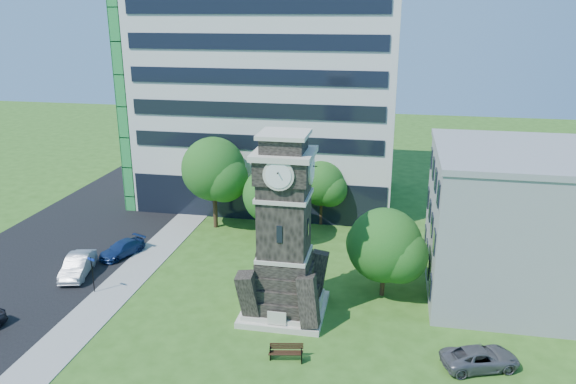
% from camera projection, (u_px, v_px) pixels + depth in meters
% --- Properties ---
extents(ground, '(160.00, 160.00, 0.00)m').
position_uv_depth(ground, '(233.00, 322.00, 36.27)').
color(ground, '#305A19').
rests_on(ground, ground).
extents(sidewalk, '(3.00, 70.00, 0.06)m').
position_uv_depth(sidewalk, '(131.00, 275.00, 42.65)').
color(sidewalk, gray).
rests_on(sidewalk, ground).
extents(street, '(14.00, 80.00, 0.02)m').
position_uv_depth(street, '(31.00, 266.00, 44.19)').
color(street, black).
rests_on(street, ground).
extents(clock_tower, '(5.40, 5.40, 12.22)m').
position_uv_depth(clock_tower, '(284.00, 239.00, 35.96)').
color(clock_tower, beige).
rests_on(clock_tower, ground).
extents(office_tall, '(26.20, 15.11, 28.60)m').
position_uv_depth(office_tall, '(270.00, 62.00, 56.58)').
color(office_tall, silver).
rests_on(office_tall, ground).
extents(office_low, '(15.20, 12.20, 10.40)m').
position_uv_depth(office_low, '(543.00, 225.00, 38.52)').
color(office_low, gray).
rests_on(office_low, ground).
extents(car_street_mid, '(2.67, 4.93, 1.54)m').
position_uv_depth(car_street_mid, '(78.00, 266.00, 42.57)').
color(car_street_mid, '#ABAEB2').
rests_on(car_street_mid, ground).
extents(car_street_north, '(3.08, 4.47, 1.20)m').
position_uv_depth(car_street_north, '(122.00, 249.00, 45.99)').
color(car_street_north, navy).
rests_on(car_street_north, ground).
extents(car_east_lot, '(4.79, 3.34, 1.21)m').
position_uv_depth(car_east_lot, '(480.00, 358.00, 31.55)').
color(car_east_lot, '#56555B').
rests_on(car_east_lot, ground).
extents(park_bench, '(1.94, 0.52, 1.00)m').
position_uv_depth(park_bench, '(286.00, 351.00, 32.28)').
color(park_bench, black).
rests_on(park_bench, ground).
extents(street_sign, '(0.66, 0.07, 2.76)m').
position_uv_depth(street_sign, '(92.00, 271.00, 39.59)').
color(street_sign, black).
rests_on(street_sign, ground).
extents(tree_nw, '(6.35, 5.77, 8.50)m').
position_uv_depth(tree_nw, '(214.00, 171.00, 50.58)').
color(tree_nw, '#332114').
rests_on(tree_nw, ground).
extents(tree_nc, '(5.45, 4.96, 6.71)m').
position_uv_depth(tree_nc, '(273.00, 197.00, 47.86)').
color(tree_nc, '#332114').
rests_on(tree_nc, ground).
extents(tree_ne, '(4.65, 4.23, 6.16)m').
position_uv_depth(tree_ne, '(322.00, 185.00, 51.77)').
color(tree_ne, '#332114').
rests_on(tree_ne, ground).
extents(tree_east, '(5.70, 5.18, 6.42)m').
position_uv_depth(tree_east, '(386.00, 247.00, 38.65)').
color(tree_east, '#332114').
rests_on(tree_east, ground).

